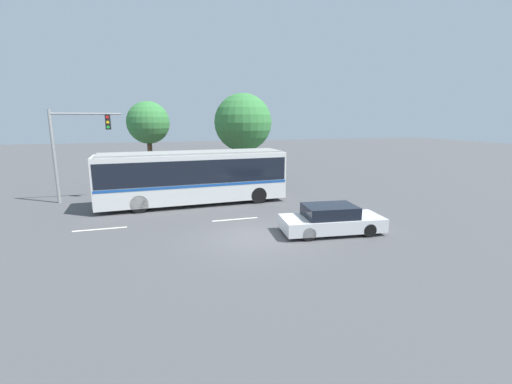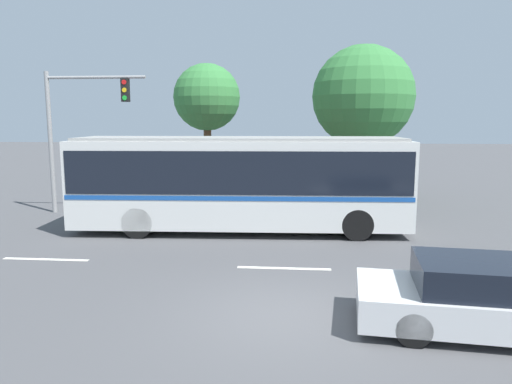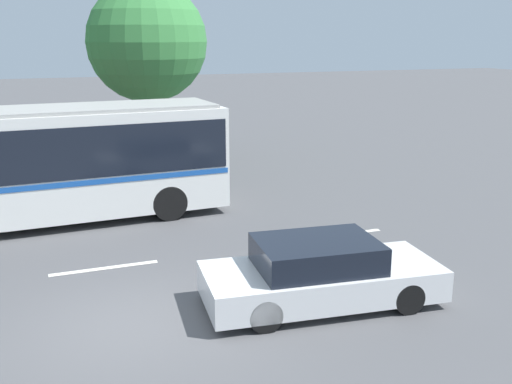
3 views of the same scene
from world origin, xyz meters
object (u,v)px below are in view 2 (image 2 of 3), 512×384
object	(u,v)px
traffic_light_pole	(74,120)
street_tree_centre	(363,97)
street_tree_left	(207,98)
city_bus	(240,178)
sedan_foreground	(487,299)

from	to	relation	value
traffic_light_pole	street_tree_centre	distance (m)	12.68
street_tree_left	traffic_light_pole	bearing A→B (deg)	-134.28
city_bus	traffic_light_pole	bearing A→B (deg)	156.63
traffic_light_pole	street_tree_left	distance (m)	6.56
sedan_foreground	traffic_light_pole	bearing A→B (deg)	146.70
city_bus	traffic_light_pole	world-z (taller)	traffic_light_pole
street_tree_centre	sedan_foreground	bearing A→B (deg)	-88.33
street_tree_left	street_tree_centre	xyz separation A→B (m)	(7.39, -0.44, 0.03)
sedan_foreground	traffic_light_pole	distance (m)	16.23
sedan_foreground	street_tree_left	bearing A→B (deg)	123.92
city_bus	traffic_light_pole	distance (m)	7.76
street_tree_left	street_tree_centre	world-z (taller)	street_tree_centre
city_bus	sedan_foreground	world-z (taller)	city_bus
city_bus	sedan_foreground	distance (m)	9.19
traffic_light_pole	sedan_foreground	bearing A→B (deg)	-39.27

